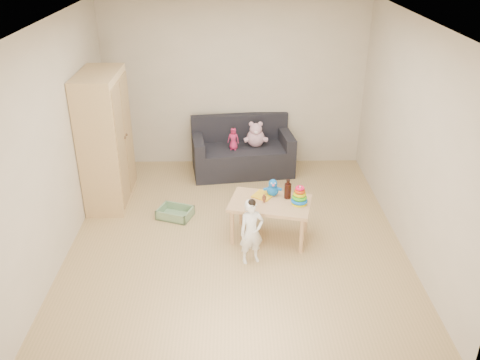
{
  "coord_description": "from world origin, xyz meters",
  "views": [
    {
      "loc": [
        -0.04,
        -5.36,
        3.46
      ],
      "look_at": [
        0.05,
        0.25,
        0.65
      ],
      "focal_mm": 38.0,
      "sensor_mm": 36.0,
      "label": 1
    }
  ],
  "objects_px": {
    "wardrobe": "(105,140)",
    "toddler": "(251,233)",
    "play_table": "(270,220)",
    "sofa": "(243,159)"
  },
  "relations": [
    {
      "from": "sofa",
      "to": "toddler",
      "type": "bearing_deg",
      "value": -96.6
    },
    {
      "from": "wardrobe",
      "to": "toddler",
      "type": "distance_m",
      "value": 2.48
    },
    {
      "from": "wardrobe",
      "to": "sofa",
      "type": "relative_size",
      "value": 1.2
    },
    {
      "from": "sofa",
      "to": "toddler",
      "type": "relative_size",
      "value": 1.99
    },
    {
      "from": "wardrobe",
      "to": "toddler",
      "type": "relative_size",
      "value": 2.38
    },
    {
      "from": "wardrobe",
      "to": "play_table",
      "type": "bearing_deg",
      "value": -25.08
    },
    {
      "from": "sofa",
      "to": "play_table",
      "type": "bearing_deg",
      "value": -89.01
    },
    {
      "from": "toddler",
      "to": "sofa",
      "type": "bearing_deg",
      "value": 72.33
    },
    {
      "from": "wardrobe",
      "to": "play_table",
      "type": "distance_m",
      "value": 2.46
    },
    {
      "from": "wardrobe",
      "to": "play_table",
      "type": "relative_size",
      "value": 1.91
    }
  ]
}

